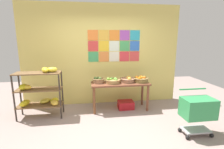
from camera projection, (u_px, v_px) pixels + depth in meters
ground at (110, 134)px, 3.27m from camera, size 9.36×9.36×0.00m
back_wall_with_art at (103, 55)px, 4.65m from camera, size 4.39×0.07×2.77m
banana_shelf_unit at (40, 89)px, 3.87m from camera, size 1.02×0.46×1.20m
display_table at (120, 86)px, 4.32m from camera, size 1.49×0.56×0.73m
fruit_basket_centre at (128, 80)px, 4.34m from camera, size 0.39×0.39×0.16m
fruit_basket_left at (98, 80)px, 4.27m from camera, size 0.31×0.31×0.16m
fruit_basket_back_left at (113, 81)px, 4.24m from camera, size 0.37×0.37×0.15m
fruit_basket_right at (141, 79)px, 4.36m from camera, size 0.40×0.40×0.16m
produce_crate_under_table at (126, 105)px, 4.47m from camera, size 0.41×0.32×0.20m
shopping_cart at (198, 109)px, 3.14m from camera, size 0.59×0.41×0.87m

